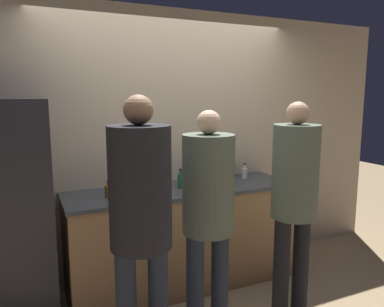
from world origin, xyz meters
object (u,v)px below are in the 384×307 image
(cup_blue, at_px, (125,196))
(potted_plant, at_px, (225,164))
(refrigerator, at_px, (0,216))
(utensil_crock, at_px, (131,179))
(person_left, at_px, (141,210))
(person_center, at_px, (208,204))
(bottle_green, at_px, (181,181))
(bottle_amber, at_px, (109,191))
(person_right, at_px, (294,191))
(bottle_clear, at_px, (245,173))
(fruit_bowl, at_px, (212,179))

(cup_blue, relative_size, potted_plant, 0.30)
(refrigerator, xyz_separation_m, potted_plant, (2.09, 0.22, 0.20))
(utensil_crock, height_order, potted_plant, utensil_crock)
(person_left, height_order, utensil_crock, person_left)
(person_center, bearing_deg, bottle_green, 81.67)
(bottle_amber, xyz_separation_m, bottle_green, (0.66, 0.03, 0.02))
(person_right, bearing_deg, bottle_clear, 81.78)
(fruit_bowl, distance_m, potted_plant, 0.36)
(person_right, relative_size, fruit_bowl, 4.93)
(person_left, relative_size, bottle_amber, 12.65)
(cup_blue, bearing_deg, person_right, -27.97)
(person_right, distance_m, utensil_crock, 1.48)
(person_left, bearing_deg, bottle_green, 54.93)
(person_left, distance_m, bottle_green, 1.16)
(person_right, height_order, bottle_amber, person_right)
(bottle_green, bearing_deg, bottle_amber, -177.02)
(potted_plant, bearing_deg, person_left, -136.99)
(utensil_crock, distance_m, bottle_clear, 1.16)
(utensil_crock, distance_m, bottle_amber, 0.38)
(person_center, height_order, person_right, person_right)
(cup_blue, xyz_separation_m, potted_plant, (1.17, 0.43, 0.10))
(bottle_green, relative_size, potted_plant, 0.71)
(person_center, xyz_separation_m, potted_plant, (0.71, 1.01, 0.06))
(person_right, height_order, bottle_clear, person_right)
(fruit_bowl, distance_m, cup_blue, 0.92)
(utensil_crock, xyz_separation_m, potted_plant, (1.00, -0.01, 0.07))
(utensil_crock, bearing_deg, fruit_bowl, -18.30)
(bottle_amber, bearing_deg, fruit_bowl, 2.18)
(person_left, distance_m, bottle_amber, 0.92)
(person_center, bearing_deg, potted_plant, 54.75)
(person_left, xyz_separation_m, bottle_amber, (0.00, 0.91, -0.10))
(person_right, bearing_deg, potted_plant, 91.07)
(person_left, distance_m, potted_plant, 1.73)
(fruit_bowl, bearing_deg, person_center, -119.58)
(utensil_crock, bearing_deg, person_left, -102.62)
(refrigerator, relative_size, person_right, 1.01)
(person_center, bearing_deg, bottle_clear, 45.37)
(bottle_clear, relative_size, potted_plant, 0.61)
(person_center, height_order, fruit_bowl, person_center)
(bottle_green, bearing_deg, person_right, -53.21)
(utensil_crock, distance_m, potted_plant, 1.00)
(refrigerator, bearing_deg, potted_plant, 6.03)
(utensil_crock, bearing_deg, bottle_amber, -133.58)
(person_center, distance_m, bottle_amber, 0.92)
(person_right, distance_m, bottle_clear, 0.94)
(fruit_bowl, xyz_separation_m, utensil_crock, (-0.73, 0.24, 0.02))
(person_left, distance_m, person_center, 0.58)
(refrigerator, distance_m, person_right, 2.28)
(refrigerator, height_order, person_right, refrigerator)
(utensil_crock, bearing_deg, refrigerator, -167.96)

